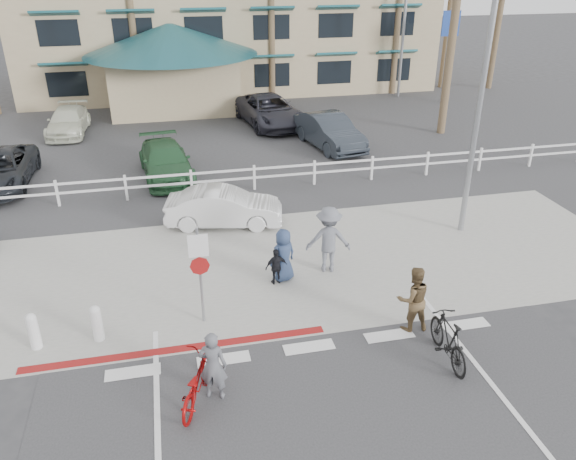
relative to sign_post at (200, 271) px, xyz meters
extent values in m
plane|color=#333335|center=(2.30, -2.20, -1.45)|extent=(140.00, 140.00, 0.00)
cube|color=#333335|center=(2.30, -4.20, -1.45)|extent=(12.00, 16.00, 0.01)
cube|color=gray|center=(2.30, 2.30, -1.44)|extent=(22.00, 7.00, 0.01)
cube|color=#333335|center=(2.30, 6.30, -1.45)|extent=(40.00, 5.00, 0.01)
cube|color=#333335|center=(2.30, 15.80, -1.45)|extent=(50.00, 16.00, 0.01)
cube|color=maroon|center=(-0.70, -1.00, -1.44)|extent=(7.00, 0.25, 0.02)
imported|color=#870607|center=(-0.37, -2.76, -0.96)|extent=(1.29, 1.98, 0.98)
imported|color=#585960|center=(-0.01, -2.72, -0.65)|extent=(0.67, 0.54, 1.60)
imported|color=black|center=(5.22, -2.68, -0.89)|extent=(0.62, 1.89, 1.12)
imported|color=brown|center=(4.91, -1.41, -0.60)|extent=(0.85, 0.67, 1.70)
imported|color=slate|center=(3.74, 1.76, -0.46)|extent=(1.40, 0.98, 1.98)
imported|color=black|center=(2.13, 1.35, -0.91)|extent=(0.66, 0.35, 1.08)
imported|color=navy|center=(2.37, 1.52, -0.67)|extent=(0.89, 0.76, 1.55)
imported|color=silver|center=(1.19, 5.44, -0.81)|extent=(4.06, 2.10, 1.27)
imported|color=#255430|center=(-0.58, 10.47, -0.78)|extent=(2.36, 4.78, 1.34)
imported|color=#232830|center=(7.03, 12.75, -0.67)|extent=(2.50, 4.93, 1.55)
imported|color=silver|center=(-5.23, 17.84, -0.82)|extent=(1.95, 4.41, 1.26)
imported|color=#2B2B35|center=(5.03, 17.13, -0.68)|extent=(3.33, 5.86, 1.54)
camera|label=1|loc=(-0.50, -11.76, 6.84)|focal=35.00mm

